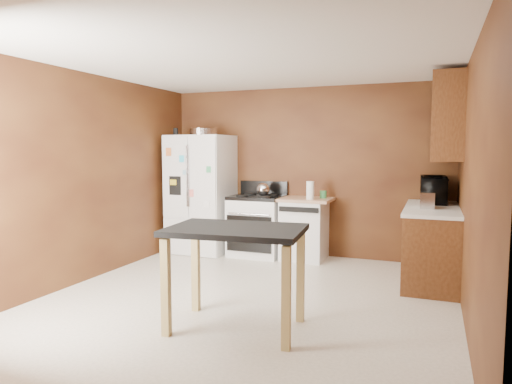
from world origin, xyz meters
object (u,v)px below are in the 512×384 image
Objects in this scene: microwave at (434,191)px; gas_range at (257,225)px; toaster at (427,200)px; refrigerator at (201,194)px; pen_cup at (176,132)px; kettle at (263,190)px; green_canister at (323,194)px; paper_towel at (310,190)px; roasting_pan at (203,132)px; island at (236,244)px; dishwasher at (304,228)px.

microwave is 0.52× the size of gas_range.
toaster is 3.33m from refrigerator.
gas_range is at bearing 3.81° from refrigerator.
pen_cup is 1.62m from kettle.
refrigerator is (0.35, 0.14, -0.95)m from pen_cup.
pen_cup is 0.43× the size of toaster.
green_canister is 1.89m from refrigerator.
kettle is 0.18× the size of gas_range.
pen_cup is 1.05× the size of green_canister.
gas_range is at bearing 171.78° from paper_towel.
refrigerator reaches higher than toaster.
pen_cup reaches higher than refrigerator.
roasting_pan is 3.92× the size of green_canister.
refrigerator is (-3.29, 0.55, -0.09)m from toaster.
island is at bearing -56.35° from refrigerator.
microwave is 0.46× the size of island.
toaster is at bearing -14.27° from kettle.
refrigerator is at bearing 86.97° from microwave.
green_canister is 1.58m from toaster.
microwave is (1.60, 0.06, 0.04)m from paper_towel.
island is at bearing -57.11° from roasting_pan.
microwave reaches higher than toaster.
toaster is at bearing 169.85° from microwave.
roasting_pan is 1.63× the size of paper_towel.
refrigerator reaches higher than dishwasher.
island is at bearing -89.99° from paper_towel.
pen_cup is 0.43× the size of paper_towel.
pen_cup is 1.89m from gas_range.
dishwasher is (1.58, 0.09, -1.40)m from roasting_pan.
green_canister is (0.87, 0.14, -0.05)m from kettle.
dishwasher is at bearing 84.10° from microwave.
pen_cup is 3.79m from microwave.
island is (1.75, -2.63, -0.14)m from refrigerator.
green_canister reaches higher than island.
microwave is (1.47, -0.17, 0.12)m from green_canister.
refrigerator is at bearing -174.82° from green_canister.
microwave is (3.70, 0.13, -0.80)m from pen_cup.
microwave is at bearing -2.91° from dishwasher.
green_canister is 0.08× the size of island.
microwave is at bearing 0.01° from roasting_pan.
paper_towel is at bearing 89.09° from microwave.
microwave is (2.34, -0.03, 0.06)m from kettle.
green_canister is 0.18× the size of microwave.
refrigerator is (-1.75, 0.06, -0.12)m from paper_towel.
toaster is at bearing -6.47° from pen_cup.
toaster is 0.29× the size of dishwasher.
toaster is 2.51m from gas_range.
roasting_pan reaches higher than dishwasher.
microwave is 3.36m from refrigerator.
toaster is (3.64, -0.41, -0.86)m from pen_cup.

